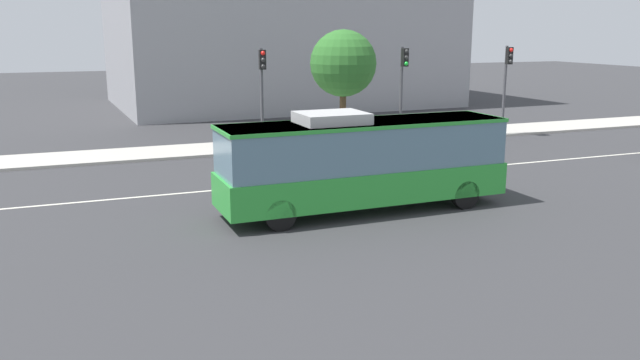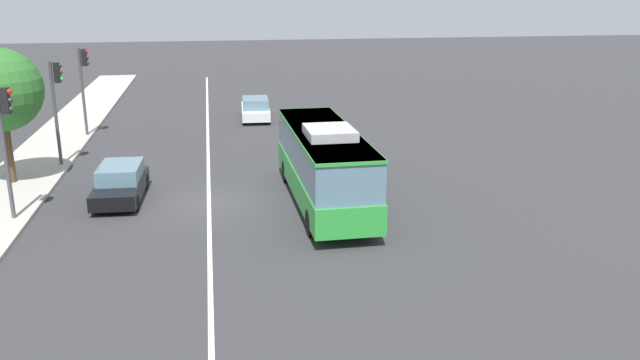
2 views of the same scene
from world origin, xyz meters
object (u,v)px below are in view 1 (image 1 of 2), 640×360
at_px(traffic_light_far_corner, 507,75).
at_px(street_tree_kerbside_left, 343,64).
at_px(traffic_light_mid_block, 403,78).
at_px(transit_bus, 363,159).
at_px(traffic_light_near_corner, 262,82).
at_px(sedan_black, 328,147).

bearing_deg(traffic_light_far_corner, street_tree_kerbside_left, -97.97).
bearing_deg(traffic_light_mid_block, street_tree_kerbside_left, -125.78).
xyz_separation_m(transit_bus, traffic_light_mid_block, (7.78, 11.71, 1.75)).
bearing_deg(transit_bus, street_tree_kerbside_left, 68.67).
bearing_deg(street_tree_kerbside_left, traffic_light_near_corner, -163.24).
bearing_deg(traffic_light_near_corner, traffic_light_far_corner, 91.88).
height_order(traffic_light_mid_block, street_tree_kerbside_left, street_tree_kerbside_left).
distance_m(transit_bus, traffic_light_far_corner, 18.57).
relative_size(traffic_light_mid_block, traffic_light_far_corner, 1.00).
relative_size(sedan_black, street_tree_kerbside_left, 0.75).
relative_size(traffic_light_near_corner, traffic_light_far_corner, 1.00).
relative_size(traffic_light_near_corner, traffic_light_mid_block, 1.00).
bearing_deg(traffic_light_mid_block, sedan_black, -63.57).
height_order(transit_bus, traffic_light_far_corner, traffic_light_far_corner).
height_order(sedan_black, street_tree_kerbside_left, street_tree_kerbside_left).
bearing_deg(traffic_light_far_corner, transit_bus, -48.15).
bearing_deg(traffic_light_near_corner, traffic_light_mid_block, 91.81).
distance_m(transit_bus, traffic_light_mid_block, 14.17).
bearing_deg(traffic_light_far_corner, traffic_light_mid_block, -88.11).
height_order(traffic_light_near_corner, traffic_light_mid_block, same).
height_order(transit_bus, traffic_light_mid_block, traffic_light_mid_block).
height_order(transit_bus, sedan_black, transit_bus).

